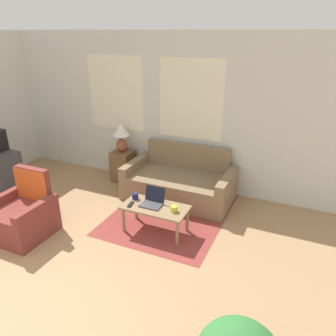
# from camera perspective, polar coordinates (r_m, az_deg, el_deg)

# --- Properties ---
(wall_back) EXTENTS (6.73, 0.06, 2.60)m
(wall_back) POSITION_cam_1_polar(r_m,az_deg,el_deg) (5.76, -2.02, 9.97)
(wall_back) COLOR silver
(wall_back) RESTS_ON ground_plane
(rug) EXTENTS (1.62, 2.01, 0.01)m
(rug) POSITION_cam_1_polar(r_m,az_deg,el_deg) (5.05, 0.43, -7.90)
(rug) COLOR brown
(rug) RESTS_ON ground_plane
(couch) EXTENTS (1.74, 0.91, 0.83)m
(couch) POSITION_cam_1_polar(r_m,az_deg,el_deg) (5.44, 2.14, -2.59)
(couch) COLOR #846B4C
(couch) RESTS_ON ground_plane
(armchair) EXTENTS (0.73, 0.71, 0.88)m
(armchair) POSITION_cam_1_polar(r_m,az_deg,el_deg) (4.89, -23.83, -7.65)
(armchair) COLOR brown
(armchair) RESTS_ON ground_plane
(side_table) EXTENTS (0.36, 0.36, 0.57)m
(side_table) POSITION_cam_1_polar(r_m,az_deg,el_deg) (6.09, -7.83, 0.38)
(side_table) COLOR brown
(side_table) RESTS_ON ground_plane
(table_lamp) EXTENTS (0.31, 0.31, 0.52)m
(table_lamp) POSITION_cam_1_polar(r_m,az_deg,el_deg) (5.89, -8.14, 5.80)
(table_lamp) COLOR brown
(table_lamp) RESTS_ON side_table
(coffee_table) EXTENTS (0.90, 0.46, 0.39)m
(coffee_table) POSITION_cam_1_polar(r_m,az_deg,el_deg) (4.48, -2.25, -7.26)
(coffee_table) COLOR #8E704C
(coffee_table) RESTS_ON ground_plane
(laptop) EXTENTS (0.29, 0.27, 0.22)m
(laptop) POSITION_cam_1_polar(r_m,az_deg,el_deg) (4.49, -2.70, -5.73)
(laptop) COLOR #47474C
(laptop) RESTS_ON coffee_table
(cup_navy) EXTENTS (0.09, 0.09, 0.09)m
(cup_navy) POSITION_cam_1_polar(r_m,az_deg,el_deg) (4.64, -5.73, -4.89)
(cup_navy) COLOR #191E4C
(cup_navy) RESTS_ON coffee_table
(cup_yellow) EXTENTS (0.09, 0.09, 0.08)m
(cup_yellow) POSITION_cam_1_polar(r_m,az_deg,el_deg) (4.32, 1.05, -7.11)
(cup_yellow) COLOR gold
(cup_yellow) RESTS_ON coffee_table
(tv_remote) EXTENTS (0.07, 0.16, 0.02)m
(tv_remote) POSITION_cam_1_polar(r_m,az_deg,el_deg) (4.51, -6.54, -6.28)
(tv_remote) COLOR black
(tv_remote) RESTS_ON coffee_table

